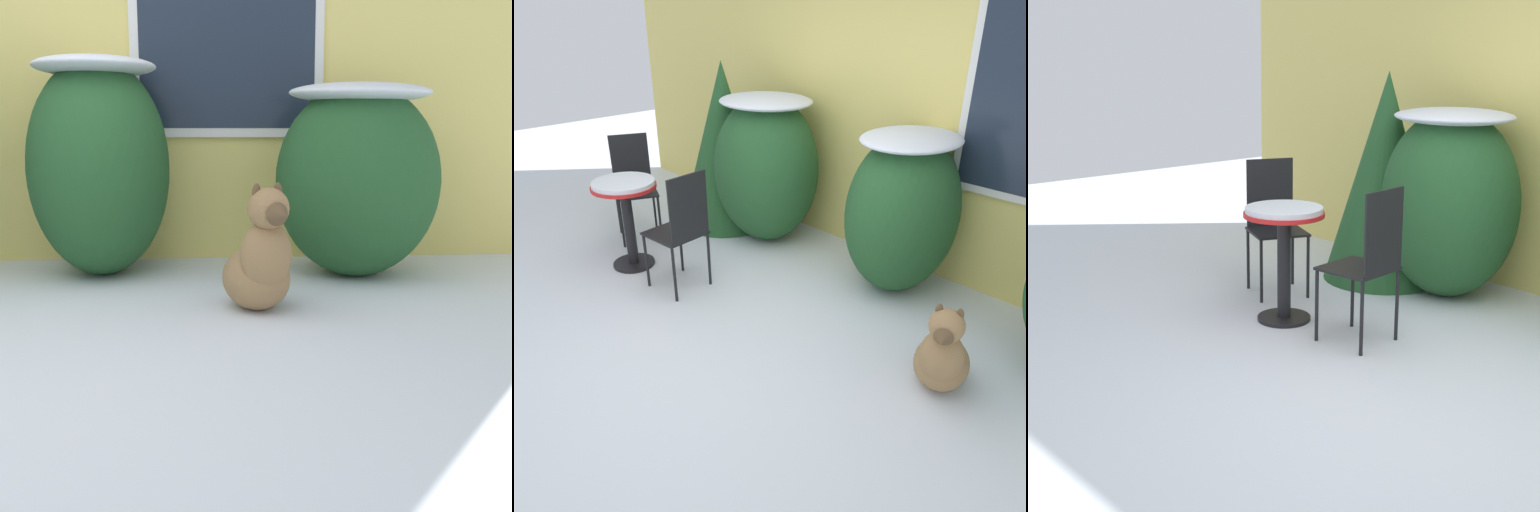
{
  "view_description": "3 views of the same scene",
  "coord_description": "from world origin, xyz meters",
  "views": [
    {
      "loc": [
        1.06,
        -2.29,
        0.93
      ],
      "look_at": [
        1.26,
        0.89,
        0.28
      ],
      "focal_mm": 45.0,
      "sensor_mm": 36.0,
      "label": 1
    },
    {
      "loc": [
        2.32,
        -1.61,
        2.18
      ],
      "look_at": [
        0.0,
        0.6,
        0.55
      ],
      "focal_mm": 35.0,
      "sensor_mm": 36.0,
      "label": 2
    },
    {
      "loc": [
        2.39,
        -3.15,
        1.89
      ],
      "look_at": [
        -1.54,
        0.31,
        0.47
      ],
      "focal_mm": 55.0,
      "sensor_mm": 36.0,
      "label": 3
    }
  ],
  "objects": [
    {
      "name": "patio_chair_far_side",
      "position": [
        -0.84,
        0.41,
        0.57
      ],
      "size": [
        0.44,
        0.44,
        1.03
      ],
      "rotation": [
        0.0,
        0.0,
        -1.48
      ],
      "color": "black",
      "rests_on": "ground_plane"
    },
    {
      "name": "patio_chair_near_table",
      "position": [
        -2.1,
        0.71,
        0.57
      ],
      "size": [
        0.53,
        0.53,
        1.03
      ],
      "rotation": [
        0.0,
        0.0,
        1.16
      ],
      "color": "black",
      "rests_on": "ground_plane"
    },
    {
      "name": "ground_plane",
      "position": [
        0.0,
        0.0,
        0.0
      ],
      "size": [
        16.0,
        16.0,
        0.0
      ],
      "primitive_type": "plane",
      "color": "silver"
    },
    {
      "name": "evergreen_bush",
      "position": [
        -1.77,
        1.62,
        0.84
      ],
      "size": [
        0.99,
        0.99,
        1.69
      ],
      "color": "#235128",
      "rests_on": "ground_plane"
    },
    {
      "name": "patio_table",
      "position": [
        -1.54,
        0.31,
        0.6
      ],
      "size": [
        0.56,
        0.56,
        0.81
      ],
      "color": "black",
      "rests_on": "ground_plane"
    },
    {
      "name": "shrub_left",
      "position": [
        -1.15,
        1.64,
        0.75
      ],
      "size": [
        1.07,
        0.98,
        1.43
      ],
      "color": "#235128",
      "rests_on": "ground_plane"
    }
  ]
}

